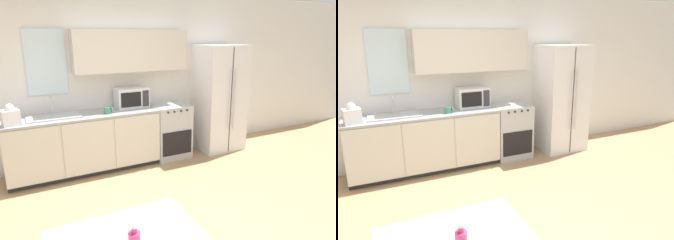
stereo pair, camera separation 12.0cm
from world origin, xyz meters
The scene contains 9 objects.
ground_plane centered at (0.00, 0.00, 0.00)m, with size 12.00×12.00×0.00m, color tan.
wall_back centered at (0.08, 2.14, 1.42)m, with size 12.00×0.38×2.70m.
kitchen_counter centered at (-0.29, 1.83, 0.46)m, with size 2.23×0.62×0.90m.
oven_range centered at (1.12, 1.83, 0.45)m, with size 0.61×0.62×0.91m.
refrigerator centered at (2.11, 1.79, 0.93)m, with size 0.79×0.73×1.86m.
kitchen_sink centered at (-0.70, 1.84, 0.92)m, with size 0.72×0.38×0.28m.
microwave centered at (0.50, 1.94, 1.06)m, with size 0.51×0.33×0.32m.
coffee_mug centered at (0.04, 1.71, 0.95)m, with size 0.13×0.09×0.10m.
grocery_bag_0 centered at (-1.23, 1.67, 1.02)m, with size 0.24×0.22×0.28m.
Camera 2 is at (-0.96, -2.58, 2.02)m, focal length 32.00 mm.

